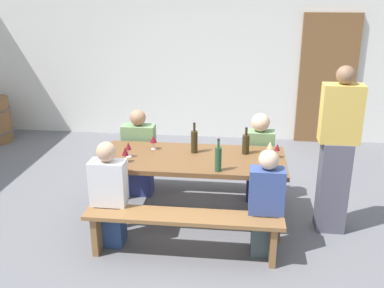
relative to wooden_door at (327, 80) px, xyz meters
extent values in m
plane|color=slate|center=(-1.87, -2.87, -1.05)|extent=(24.00, 24.00, 0.00)
cube|color=silver|center=(-1.87, 0.14, 0.55)|extent=(14.00, 0.20, 3.20)
cube|color=brown|center=(0.00, 0.00, 0.00)|extent=(0.90, 0.06, 2.10)
cube|color=brown|center=(-1.87, -2.87, -0.33)|extent=(2.00, 0.88, 0.05)
cylinder|color=brown|center=(-2.79, -3.25, -0.70)|extent=(0.07, 0.07, 0.70)
cylinder|color=brown|center=(-0.95, -3.25, -0.70)|extent=(0.07, 0.07, 0.70)
cylinder|color=brown|center=(-2.79, -2.50, -0.70)|extent=(0.07, 0.07, 0.70)
cylinder|color=brown|center=(-0.95, -2.50, -0.70)|extent=(0.07, 0.07, 0.70)
cube|color=olive|center=(-1.87, -3.61, -0.62)|extent=(1.90, 0.30, 0.04)
cube|color=olive|center=(-2.72, -3.61, -0.84)|extent=(0.06, 0.24, 0.41)
cube|color=olive|center=(-1.02, -3.61, -0.84)|extent=(0.06, 0.24, 0.41)
cube|color=olive|center=(-1.87, -2.14, -0.62)|extent=(1.90, 0.30, 0.04)
cube|color=olive|center=(-2.72, -2.14, -0.84)|extent=(0.06, 0.24, 0.41)
cube|color=olive|center=(-1.02, -2.14, -0.84)|extent=(0.06, 0.24, 0.41)
cylinder|color=#332814|center=(-1.86, -2.73, -0.18)|extent=(0.07, 0.07, 0.25)
cylinder|color=#332814|center=(-1.86, -2.73, -0.01)|extent=(0.03, 0.03, 0.08)
cylinder|color=black|center=(-1.86, -2.73, 0.04)|extent=(0.03, 0.03, 0.01)
cylinder|color=#332814|center=(-1.30, -2.70, -0.19)|extent=(0.08, 0.08, 0.21)
cylinder|color=#332814|center=(-1.30, -2.70, -0.05)|extent=(0.03, 0.03, 0.08)
cylinder|color=black|center=(-1.30, -2.70, -0.01)|extent=(0.03, 0.03, 0.01)
cylinder|color=#234C2D|center=(-1.57, -3.22, -0.18)|extent=(0.07, 0.07, 0.25)
cylinder|color=#234C2D|center=(-1.57, -3.22, -0.01)|extent=(0.02, 0.02, 0.08)
cylinder|color=black|center=(-1.57, -3.22, 0.03)|extent=(0.03, 0.03, 0.01)
cylinder|color=silver|center=(-2.33, -2.68, -0.30)|extent=(0.06, 0.06, 0.01)
cylinder|color=silver|center=(-2.33, -2.68, -0.26)|extent=(0.01, 0.01, 0.08)
cone|color=maroon|center=(-2.33, -2.68, -0.18)|extent=(0.08, 0.08, 0.08)
cylinder|color=silver|center=(-2.55, -2.95, -0.30)|extent=(0.06, 0.06, 0.01)
cylinder|color=silver|center=(-2.55, -2.95, -0.25)|extent=(0.01, 0.01, 0.08)
cone|color=maroon|center=(-2.55, -2.95, -0.17)|extent=(0.06, 0.06, 0.08)
cylinder|color=silver|center=(-0.96, -2.79, -0.30)|extent=(0.06, 0.06, 0.01)
cylinder|color=silver|center=(-0.96, -2.79, -0.25)|extent=(0.01, 0.01, 0.08)
cone|color=maroon|center=(-0.96, -2.79, -0.18)|extent=(0.06, 0.06, 0.07)
cylinder|color=silver|center=(-2.54, -3.09, -0.30)|extent=(0.06, 0.06, 0.01)
cylinder|color=silver|center=(-2.54, -3.09, -0.26)|extent=(0.01, 0.01, 0.07)
cone|color=maroon|center=(-2.54, -3.09, -0.18)|extent=(0.07, 0.07, 0.09)
cylinder|color=silver|center=(-1.03, -2.71, -0.30)|extent=(0.06, 0.06, 0.01)
cylinder|color=silver|center=(-1.03, -2.71, -0.26)|extent=(0.01, 0.01, 0.07)
cone|color=beige|center=(-1.03, -2.71, -0.18)|extent=(0.07, 0.07, 0.08)
cube|color=navy|center=(-2.63, -3.46, -0.83)|extent=(0.26, 0.24, 0.45)
cube|color=silver|center=(-2.63, -3.46, -0.37)|extent=(0.35, 0.20, 0.45)
sphere|color=tan|center=(-2.63, -3.46, -0.05)|extent=(0.20, 0.20, 0.20)
cube|color=#435459|center=(-1.09, -3.46, -0.83)|extent=(0.25, 0.24, 0.45)
cube|color=#384C8C|center=(-1.09, -3.46, -0.38)|extent=(0.33, 0.20, 0.44)
sphere|color=beige|center=(-1.09, -3.46, -0.06)|extent=(0.19, 0.19, 0.19)
cube|color=navy|center=(-2.59, -2.29, -0.83)|extent=(0.30, 0.24, 0.45)
cube|color=#729966|center=(-2.59, -2.29, -0.37)|extent=(0.40, 0.20, 0.45)
sphere|color=#A87A5B|center=(-2.59, -2.29, -0.05)|extent=(0.19, 0.19, 0.19)
cube|color=navy|center=(-1.13, -2.29, -0.83)|extent=(0.26, 0.24, 0.45)
cube|color=#729966|center=(-1.13, -2.29, -0.38)|extent=(0.35, 0.20, 0.43)
sphere|color=beige|center=(-1.13, -2.29, -0.06)|extent=(0.22, 0.22, 0.22)
cube|color=#575463|center=(-0.37, -2.91, -0.55)|extent=(0.30, 0.24, 1.00)
cube|color=gold|center=(-0.37, -2.91, 0.24)|extent=(0.40, 0.20, 0.60)
sphere|color=#846047|center=(-0.37, -2.91, 0.63)|extent=(0.18, 0.18, 0.18)
camera|label=1|loc=(-1.36, -7.33, 1.46)|focal=41.79mm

